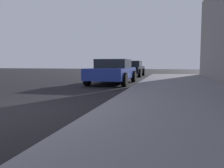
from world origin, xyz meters
name	(u,v)px	position (x,y,z in m)	size (l,w,h in m)	color
sidewalk	(205,124)	(4.00, 0.00, 0.07)	(4.00, 32.00, 0.15)	slate
car_blue	(113,71)	(0.54, 7.59, 0.65)	(2.02, 4.22, 1.27)	#233899
car_black	(131,68)	(0.31, 14.55, 0.65)	(2.06, 4.11, 1.27)	black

